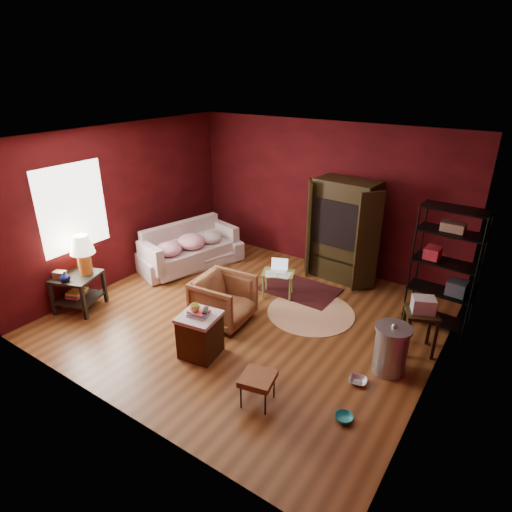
{
  "coord_description": "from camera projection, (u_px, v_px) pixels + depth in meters",
  "views": [
    {
      "loc": [
        3.37,
        -4.78,
        3.67
      ],
      "look_at": [
        0.0,
        0.2,
        1.0
      ],
      "focal_mm": 30.0,
      "sensor_mm": 36.0,
      "label": 1
    }
  ],
  "objects": [
    {
      "name": "trash_can",
      "position": [
        391.0,
        349.0,
        5.5
      ],
      "size": [
        0.48,
        0.48,
        0.72
      ],
      "rotation": [
        0.0,
        0.0,
        -0.04
      ],
      "color": "#ACACB4",
      "rests_on": "ground"
    },
    {
      "name": "armchair",
      "position": [
        224.0,
        298.0,
        6.57
      ],
      "size": [
        0.82,
        0.86,
        0.82
      ],
      "primitive_type": "imported",
      "rotation": [
        0.0,
        0.0,
        1.66
      ],
      "color": "black",
      "rests_on": "ground"
    },
    {
      "name": "laptop_desk",
      "position": [
        278.0,
        275.0,
        7.31
      ],
      "size": [
        0.63,
        0.55,
        0.66
      ],
      "rotation": [
        0.0,
        0.0,
        0.37
      ],
      "color": "olive",
      "rests_on": "ground"
    },
    {
      "name": "side_table",
      "position": [
        80.0,
        266.0,
        6.82
      ],
      "size": [
        0.81,
        0.81,
        1.26
      ],
      "rotation": [
        0.0,
        0.0,
        0.34
      ],
      "color": "black",
      "rests_on": "ground"
    },
    {
      "name": "sofa",
      "position": [
        191.0,
        248.0,
        8.41
      ],
      "size": [
        1.27,
        2.1,
        0.79
      ],
      "primitive_type": "imported",
      "rotation": [
        0.0,
        0.0,
        1.21
      ],
      "color": "#BEA4A4",
      "rests_on": "ground"
    },
    {
      "name": "mug",
      "position": [
        195.0,
        307.0,
        5.64
      ],
      "size": [
        0.16,
        0.14,
        0.13
      ],
      "primitive_type": "imported",
      "rotation": [
        0.0,
        0.0,
        -0.33
      ],
      "color": "#E7D571",
      "rests_on": "hamper"
    },
    {
      "name": "pet_bowl_steel",
      "position": [
        358.0,
        376.0,
        5.37
      ],
      "size": [
        0.24,
        0.1,
        0.23
      ],
      "primitive_type": "imported",
      "rotation": [
        0.0,
        0.0,
        0.2
      ],
      "color": "#B7B9BE",
      "rests_on": "ground"
    },
    {
      "name": "tv_armoire",
      "position": [
        343.0,
        229.0,
        7.74
      ],
      "size": [
        1.47,
        0.84,
        1.87
      ],
      "rotation": [
        0.0,
        0.0,
        -0.08
      ],
      "color": "black",
      "rests_on": "ground"
    },
    {
      "name": "sofa_cushions",
      "position": [
        188.0,
        248.0,
        8.41
      ],
      "size": [
        1.18,
        2.02,
        0.8
      ],
      "rotation": [
        0.0,
        0.0,
        -0.24
      ],
      "color": "#BEA4A4",
      "rests_on": "sofa"
    },
    {
      "name": "pet_bowl_turquoise",
      "position": [
        344.0,
        413.0,
        4.8
      ],
      "size": [
        0.22,
        0.15,
        0.21
      ],
      "primitive_type": "imported",
      "rotation": [
        0.0,
        0.0,
        -0.43
      ],
      "color": "teal",
      "rests_on": "ground"
    },
    {
      "name": "wire_shelving",
      "position": [
        447.0,
        264.0,
        6.23
      ],
      "size": [
        0.94,
        0.45,
        1.89
      ],
      "rotation": [
        0.0,
        0.0,
        -0.05
      ],
      "color": "black",
      "rests_on": "ground"
    },
    {
      "name": "room",
      "position": [
        246.0,
        235.0,
        6.27
      ],
      "size": [
        5.54,
        5.04,
        2.84
      ],
      "color": "brown",
      "rests_on": "ground"
    },
    {
      "name": "rug_oriental",
      "position": [
        299.0,
        289.0,
        7.66
      ],
      "size": [
        1.34,
        0.9,
        0.01
      ],
      "rotation": [
        0.0,
        0.0,
        -0.01
      ],
      "color": "#481316",
      "rests_on": "ground"
    },
    {
      "name": "footstool",
      "position": [
        258.0,
        380.0,
        4.97
      ],
      "size": [
        0.45,
        0.45,
        0.39
      ],
      "rotation": [
        0.0,
        0.0,
        0.22
      ],
      "color": "black",
      "rests_on": "ground"
    },
    {
      "name": "hamper",
      "position": [
        200.0,
        334.0,
        5.83
      ],
      "size": [
        0.58,
        0.58,
        0.72
      ],
      "rotation": [
        0.0,
        0.0,
        0.15
      ],
      "color": "#452410",
      "rests_on": "ground"
    },
    {
      "name": "vase",
      "position": [
        65.0,
        277.0,
        6.63
      ],
      "size": [
        0.17,
        0.17,
        0.16
      ],
      "primitive_type": "imported",
      "rotation": [
        0.0,
        0.0,
        -0.07
      ],
      "color": "#0C0F3C",
      "rests_on": "side_table"
    },
    {
      "name": "rug_round",
      "position": [
        311.0,
        313.0,
        6.95
      ],
      "size": [
        1.76,
        1.76,
        0.01
      ],
      "rotation": [
        0.0,
        0.0,
        -0.29
      ],
      "color": "beige",
      "rests_on": "ground"
    },
    {
      "name": "small_stand",
      "position": [
        422.0,
        312.0,
        5.79
      ],
      "size": [
        0.55,
        0.55,
        0.84
      ],
      "rotation": [
        0.0,
        0.0,
        0.42
      ],
      "color": "black",
      "rests_on": "ground"
    }
  ]
}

